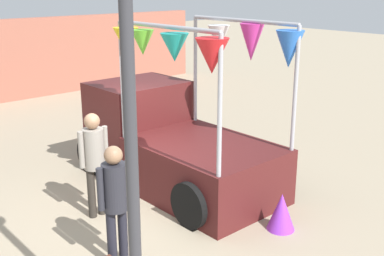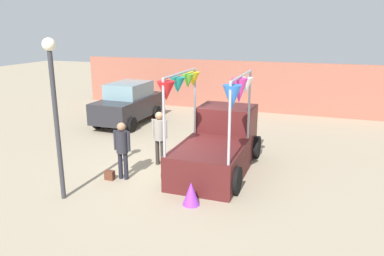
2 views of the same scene
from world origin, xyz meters
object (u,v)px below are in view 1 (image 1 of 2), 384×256
(person_vendor, at_px, (94,155))
(street_lamp, at_px, (130,111))
(person_customer, at_px, (115,194))
(vendor_truck, at_px, (169,137))
(folded_kite_bundle_violet, at_px, (281,212))

(person_vendor, relative_size, street_lamp, 0.43)
(person_customer, height_order, person_vendor, person_vendor)
(vendor_truck, distance_m, person_customer, 3.00)
(vendor_truck, distance_m, person_vendor, 1.90)
(vendor_truck, height_order, folded_kite_bundle_violet, vendor_truck)
(folded_kite_bundle_violet, bearing_deg, street_lamp, -166.82)
(street_lamp, bearing_deg, person_customer, 63.15)
(person_vendor, bearing_deg, street_lamp, -113.90)
(person_customer, distance_m, street_lamp, 2.47)
(person_vendor, xyz_separation_m, street_lamp, (-1.37, -3.10, 1.59))
(vendor_truck, distance_m, street_lamp, 5.07)
(person_customer, relative_size, person_vendor, 0.97)
(person_customer, distance_m, person_vendor, 1.53)
(person_customer, bearing_deg, street_lamp, -116.85)
(street_lamp, bearing_deg, person_vendor, 66.10)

